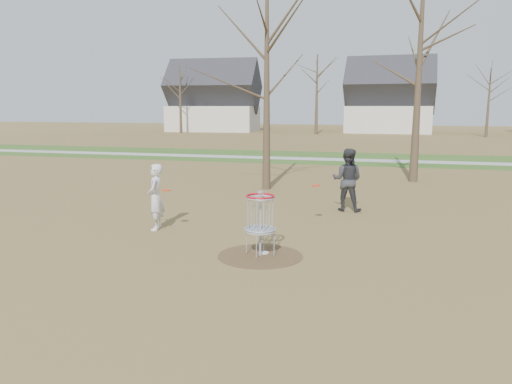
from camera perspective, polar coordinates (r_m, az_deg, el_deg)
ground at (r=10.59m, az=0.48°, el=-7.33°), size 160.00×160.00×0.00m
green_band at (r=31.05m, az=10.45°, el=3.81°), size 160.00×8.00×0.01m
footpath at (r=30.06m, az=10.29°, el=3.65°), size 160.00×1.50×0.01m
dirt_circle at (r=10.59m, az=0.48°, el=-7.30°), size 1.80×1.80×0.01m
player_standing at (r=12.90m, az=-11.41°, el=-0.57°), size 0.54×0.69×1.69m
player_throwing at (r=15.21m, az=10.38°, el=1.38°), size 0.98×0.80×1.88m
disc_grounded at (r=10.75m, az=0.88°, el=-6.96°), size 0.22×0.22×0.02m
discs_in_play at (r=12.73m, az=-1.05°, el=0.50°), size 3.68×1.95×0.05m
disc_golf_basket at (r=10.36m, az=0.48°, el=-2.48°), size 0.64×0.64×1.35m
bare_trees at (r=45.64m, az=14.58°, el=12.21°), size 52.62×44.98×9.00m
houses_row at (r=62.37m, az=17.12°, el=9.66°), size 56.51×10.01×7.26m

